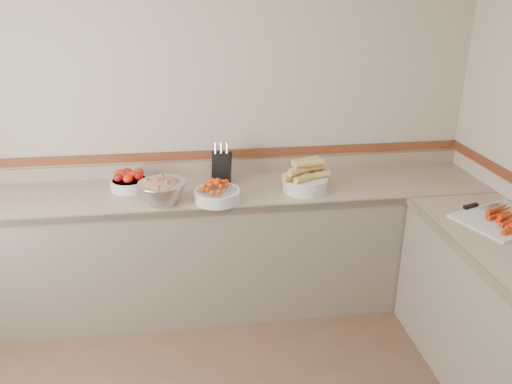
{
  "coord_description": "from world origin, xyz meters",
  "views": [
    {
      "loc": [
        -0.04,
        -1.49,
        2.18
      ],
      "look_at": [
        0.35,
        1.35,
        1.0
      ],
      "focal_mm": 35.0,
      "sensor_mm": 36.0,
      "label": 1
    }
  ],
  "objects": [
    {
      "name": "tomato_bowl",
      "position": [
        -0.47,
        1.77,
        0.96
      ],
      "size": [
        0.26,
        0.26,
        0.13
      ],
      "color": "silver",
      "rests_on": "counter_back"
    },
    {
      "name": "corn_bowl",
      "position": [
        0.72,
        1.57,
        0.98
      ],
      "size": [
        0.34,
        0.31,
        0.22
      ],
      "color": "silver",
      "rests_on": "counter_back"
    },
    {
      "name": "rhubarb_bowl",
      "position": [
        -0.23,
        1.48,
        0.99
      ],
      "size": [
        0.31,
        0.31,
        0.18
      ],
      "color": "#B2B2BA",
      "rests_on": "counter_back"
    },
    {
      "name": "cutting_board",
      "position": [
        1.77,
        0.94,
        0.92
      ],
      "size": [
        0.61,
        0.54,
        0.07
      ],
      "color": "beige",
      "rests_on": "counter_right"
    },
    {
      "name": "back_wall",
      "position": [
        0.0,
        2.0,
        1.3
      ],
      "size": [
        4.0,
        0.0,
        4.0
      ],
      "primitive_type": "plane",
      "rotation": [
        1.57,
        0.0,
        0.0
      ],
      "color": "#AEA390",
      "rests_on": "ground_plane"
    },
    {
      "name": "counter_back",
      "position": [
        0.0,
        1.68,
        0.45
      ],
      "size": [
        4.0,
        0.65,
        1.08
      ],
      "color": "gray",
      "rests_on": "ground_plane"
    },
    {
      "name": "knife_block",
      "position": [
        0.17,
        1.8,
        1.02
      ],
      "size": [
        0.16,
        0.18,
        0.3
      ],
      "color": "black",
      "rests_on": "counter_back"
    },
    {
      "name": "cherry_tomato_bowl",
      "position": [
        0.11,
        1.47,
        0.95
      ],
      "size": [
        0.3,
        0.3,
        0.16
      ],
      "color": "silver",
      "rests_on": "counter_back"
    }
  ]
}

